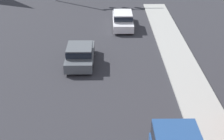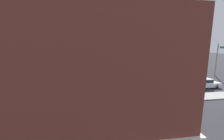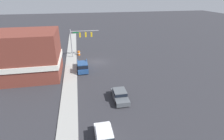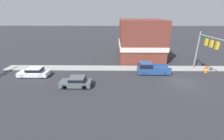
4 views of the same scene
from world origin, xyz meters
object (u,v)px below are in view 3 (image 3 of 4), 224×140
object	(u,v)px
car_lead	(120,95)
car_oncoming	(105,137)
construction_barrel	(79,53)
pickup_truck_parked	(83,66)

from	to	relation	value
car_lead	car_oncoming	bearing A→B (deg)	65.71
car_lead	car_oncoming	size ratio (longest dim) A/B	0.91
car_lead	construction_barrel	xyz separation A→B (m)	(5.51, -20.88, -0.22)
car_oncoming	car_lead	bearing A→B (deg)	65.71
car_oncoming	pickup_truck_parked	xyz separation A→B (m)	(1.50, -18.76, 0.18)
car_lead	construction_barrel	world-z (taller)	car_lead
pickup_truck_parked	construction_barrel	size ratio (longest dim) A/B	4.96
car_lead	car_oncoming	xyz separation A→B (m)	(3.40, 7.54, 0.02)
car_lead	pickup_truck_parked	distance (m)	12.24
construction_barrel	car_oncoming	bearing A→B (deg)	94.23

